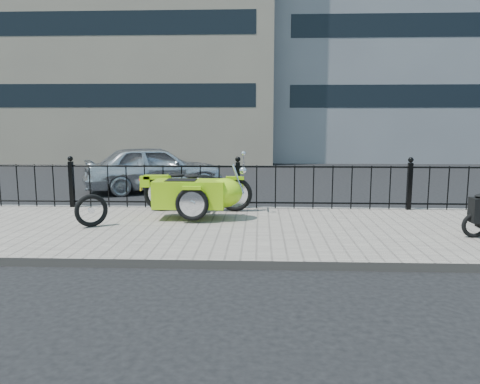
{
  "coord_description": "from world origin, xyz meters",
  "views": [
    {
      "loc": [
        0.47,
        -8.26,
        1.92
      ],
      "look_at": [
        0.11,
        -0.1,
        0.67
      ],
      "focal_mm": 35.0,
      "sensor_mm": 36.0,
      "label": 1
    }
  ],
  "objects": [
    {
      "name": "spare_tire",
      "position": [
        -2.42,
        -0.54,
        0.4
      ],
      "size": [
        0.51,
        0.4,
        0.57
      ],
      "primitive_type": "torus",
      "rotation": [
        1.57,
        0.0,
        0.62
      ],
      "color": "black",
      "rests_on": "sidewalk"
    },
    {
      "name": "sidewalk",
      "position": [
        0.0,
        -0.5,
        0.06
      ],
      "size": [
        30.0,
        3.8,
        0.12
      ],
      "primitive_type": "cube",
      "color": "slate",
      "rests_on": "ground"
    },
    {
      "name": "iron_fence",
      "position": [
        0.0,
        1.3,
        0.59
      ],
      "size": [
        14.11,
        0.11,
        1.08
      ],
      "color": "black",
      "rests_on": "sidewalk"
    },
    {
      "name": "curb",
      "position": [
        0.0,
        1.44,
        0.06
      ],
      "size": [
        30.0,
        0.1,
        0.12
      ],
      "primitive_type": "cube",
      "color": "gray",
      "rests_on": "ground"
    },
    {
      "name": "building_grey",
      "position": [
        7.0,
        16.99,
        7.5
      ],
      "size": [
        12.0,
        8.01,
        15.0
      ],
      "color": "gray",
      "rests_on": "ground"
    },
    {
      "name": "building_tan",
      "position": [
        -6.0,
        15.99,
        6.0
      ],
      "size": [
        14.0,
        8.01,
        12.0
      ],
      "color": "gray",
      "rests_on": "ground"
    },
    {
      "name": "ground",
      "position": [
        0.0,
        0.0,
        0.0
      ],
      "size": [
        120.0,
        120.0,
        0.0
      ],
      "primitive_type": "plane",
      "color": "black",
      "rests_on": "ground"
    },
    {
      "name": "motorcycle_sidecar",
      "position": [
        -0.66,
        0.34,
        0.59
      ],
      "size": [
        2.28,
        1.48,
        0.98
      ],
      "color": "black",
      "rests_on": "sidewalk"
    },
    {
      "name": "sedan_car",
      "position": [
        -2.46,
        4.41,
        0.64
      ],
      "size": [
        4.02,
        2.93,
        1.27
      ],
      "primitive_type": "imported",
      "rotation": [
        0.0,
        0.0,
        2.0
      ],
      "color": "silver",
      "rests_on": "ground"
    }
  ]
}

